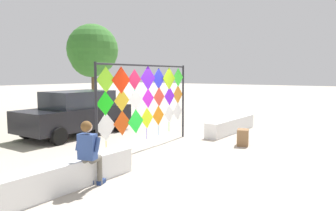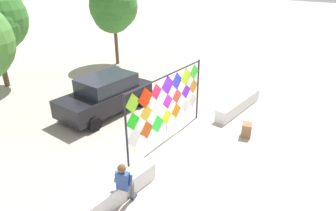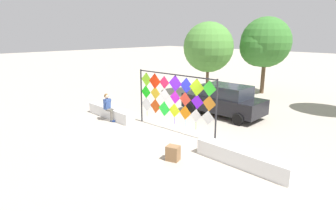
% 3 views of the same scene
% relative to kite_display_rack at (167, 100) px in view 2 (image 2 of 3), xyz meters
% --- Properties ---
extents(ground, '(120.00, 120.00, 0.00)m').
position_rel_kite_display_rack_xyz_m(ground, '(0.18, -0.62, -1.67)').
color(ground, '#ADA393').
extents(plaza_ledge_left, '(3.46, 0.52, 0.57)m').
position_rel_kite_display_rack_xyz_m(plaza_ledge_left, '(-3.77, -0.94, -1.39)').
color(plaza_ledge_left, white).
rests_on(plaza_ledge_left, ground).
extents(plaza_ledge_right, '(3.46, 0.52, 0.57)m').
position_rel_kite_display_rack_xyz_m(plaza_ledge_right, '(4.13, -0.94, -1.39)').
color(plaza_ledge_right, white).
rests_on(plaza_ledge_right, ground).
extents(kite_display_rack, '(4.47, 0.32, 2.66)m').
position_rel_kite_display_rack_xyz_m(kite_display_rack, '(0.00, 0.00, 0.00)').
color(kite_display_rack, '#232328').
rests_on(kite_display_rack, ground).
extents(seated_vendor, '(0.66, 0.55, 1.42)m').
position_rel_kite_display_rack_xyz_m(seated_vendor, '(-3.39, -1.30, -0.85)').
color(seated_vendor, '#666056').
rests_on(seated_vendor, ground).
extents(parked_car, '(4.42, 2.21, 1.69)m').
position_rel_kite_display_rack_xyz_m(parked_car, '(0.16, 3.69, -0.81)').
color(parked_car, black).
rests_on(parked_car, ground).
extents(cardboard_box_small, '(0.54, 0.49, 0.54)m').
position_rel_kite_display_rack_xyz_m(cardboard_box_small, '(2.17, -2.27, -1.40)').
color(cardboard_box_small, olive).
rests_on(cardboard_box_small, ground).
extents(tree_far_right, '(3.12, 3.12, 5.40)m').
position_rel_kite_display_rack_xyz_m(tree_far_right, '(5.56, 9.01, 2.02)').
color(tree_far_right, brown).
rests_on(tree_far_right, ground).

